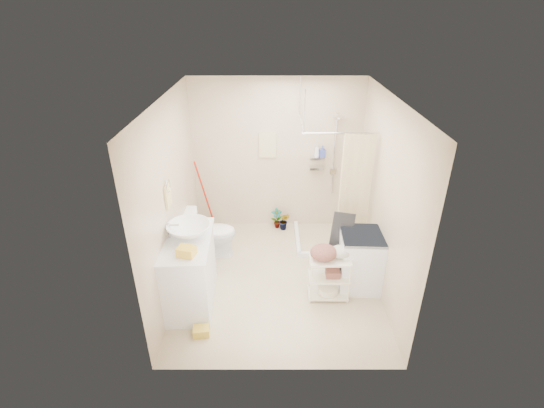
{
  "coord_description": "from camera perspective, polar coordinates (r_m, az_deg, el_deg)",
  "views": [
    {
      "loc": [
        -0.08,
        -4.61,
        3.61
      ],
      "look_at": [
        -0.08,
        0.25,
        1.1
      ],
      "focal_mm": 26.0,
      "sensor_mm": 36.0,
      "label": 1
    }
  ],
  "objects": [
    {
      "name": "sink",
      "position": [
        5.01,
        -11.91,
        -3.81
      ],
      "size": [
        0.6,
        0.6,
        0.19
      ],
      "primitive_type": "imported",
      "rotation": [
        0.0,
        0.0,
        0.1
      ],
      "color": "white",
      "rests_on": "vanity"
    },
    {
      "name": "shampoo_bottle_b",
      "position": [
        6.55,
        7.31,
        7.54
      ],
      "size": [
        0.11,
        0.11,
        0.19
      ],
      "primitive_type": "imported",
      "rotation": [
        0.0,
        0.0,
        0.28
      ],
      "color": "#36459A",
      "rests_on": "shower"
    },
    {
      "name": "potted_plant_a",
      "position": [
        6.97,
        0.7,
        -2.1
      ],
      "size": [
        0.22,
        0.18,
        0.37
      ],
      "primitive_type": "imported",
      "rotation": [
        0.0,
        0.0,
        0.29
      ],
      "color": "brown",
      "rests_on": "ground"
    },
    {
      "name": "ironing_board",
      "position": [
        5.63,
        9.69,
        -6.3
      ],
      "size": [
        0.3,
        0.09,
        1.06
      ],
      "primitive_type": null,
      "rotation": [
        0.0,
        0.0,
        -0.02
      ],
      "color": "black",
      "rests_on": "ground"
    },
    {
      "name": "shampoo_bottle_a",
      "position": [
        6.55,
        6.53,
        7.65
      ],
      "size": [
        0.09,
        0.09,
        0.21
      ],
      "primitive_type": "imported",
      "rotation": [
        0.0,
        0.0,
        -0.13
      ],
      "color": "silver",
      "rests_on": "shower"
    },
    {
      "name": "vanity",
      "position": [
        5.29,
        -11.93,
        -9.52
      ],
      "size": [
        0.67,
        1.13,
        0.97
      ],
      "primitive_type": "cube",
      "rotation": [
        0.0,
        0.0,
        0.04
      ],
      "color": "silver",
      "rests_on": "ground"
    },
    {
      "name": "tp_holder",
      "position": [
        5.63,
        -13.17,
        -4.35
      ],
      "size": [
        0.08,
        0.12,
        0.14
      ],
      "primitive_type": null,
      "color": "white",
      "rests_on": "wall_left"
    },
    {
      "name": "wall_front",
      "position": [
        3.8,
        1.26,
        -10.15
      ],
      "size": [
        2.8,
        0.04,
        2.6
      ],
      "primitive_type": "cube",
      "color": "beige",
      "rests_on": "ground"
    },
    {
      "name": "counter_basket",
      "position": [
        4.69,
        -12.3,
        -6.73
      ],
      "size": [
        0.23,
        0.2,
        0.11
      ],
      "primitive_type": "cube",
      "rotation": [
        0.0,
        0.0,
        -0.25
      ],
      "color": "gold",
      "rests_on": "vanity"
    },
    {
      "name": "laundry_rack",
      "position": [
        5.39,
        8.27,
        -9.97
      ],
      "size": [
        0.54,
        0.32,
        0.74
      ],
      "primitive_type": null,
      "rotation": [
        0.0,
        0.0,
        -0.01
      ],
      "color": "white",
      "rests_on": "ground"
    },
    {
      "name": "washing_machine",
      "position": [
        5.63,
        12.64,
        -7.94
      ],
      "size": [
        0.6,
        0.61,
        0.84
      ],
      "primitive_type": "cube",
      "rotation": [
        0.0,
        0.0,
        -0.04
      ],
      "color": "silver",
      "rests_on": "ground"
    },
    {
      "name": "ceiling",
      "position": [
        4.72,
        1.01,
        14.98
      ],
      "size": [
        2.8,
        3.2,
        0.04
      ],
      "primitive_type": "cube",
      "color": "silver",
      "rests_on": "ground"
    },
    {
      "name": "mop",
      "position": [
        6.87,
        -10.04,
        1.34
      ],
      "size": [
        0.13,
        0.13,
        1.3
      ],
      "primitive_type": null,
      "rotation": [
        0.0,
        0.0,
        -0.08
      ],
      "color": "red",
      "rests_on": "ground"
    },
    {
      "name": "toilet",
      "position": [
        6.23,
        -8.89,
        -4.14
      ],
      "size": [
        0.79,
        0.48,
        0.79
      ],
      "primitive_type": "imported",
      "rotation": [
        0.0,
        0.0,
        1.62
      ],
      "color": "white",
      "rests_on": "ground"
    },
    {
      "name": "wall_right",
      "position": [
        5.37,
        16.02,
        0.7
      ],
      "size": [
        0.04,
        3.2,
        2.6
      ],
      "primitive_type": "cube",
      "color": "beige",
      "rests_on": "ground"
    },
    {
      "name": "wall_back",
      "position": [
        6.63,
        0.69,
        6.93
      ],
      "size": [
        2.8,
        0.04,
        2.6
      ],
      "primitive_type": "cube",
      "color": "beige",
      "rests_on": "ground"
    },
    {
      "name": "hanging_towel",
      "position": [
        6.54,
        -0.62,
        8.51
      ],
      "size": [
        0.28,
        0.03,
        0.42
      ],
      "primitive_type": "cube",
      "color": "beige",
      "rests_on": "wall_back"
    },
    {
      "name": "potted_plant_b",
      "position": [
        6.93,
        1.79,
        -2.49
      ],
      "size": [
        0.22,
        0.19,
        0.33
      ],
      "primitive_type": "imported",
      "rotation": [
        0.0,
        0.0,
        -0.26
      ],
      "color": "maroon",
      "rests_on": "ground"
    },
    {
      "name": "floor_basket",
      "position": [
        5.06,
        -10.23,
        -17.49
      ],
      "size": [
        0.3,
        0.25,
        0.15
      ],
      "primitive_type": "cube",
      "rotation": [
        0.0,
        0.0,
        0.13
      ],
      "color": "gold",
      "rests_on": "ground"
    },
    {
      "name": "wall_left",
      "position": [
        5.32,
        -14.35,
        0.7
      ],
      "size": [
        0.04,
        3.2,
        2.6
      ],
      "primitive_type": "cube",
      "color": "beige",
      "rests_on": "ground"
    },
    {
      "name": "floor",
      "position": [
        5.86,
        0.8,
        -10.72
      ],
      "size": [
        3.2,
        3.2,
        0.0
      ],
      "primitive_type": "plane",
      "color": "beige",
      "rests_on": "ground"
    },
    {
      "name": "shower",
      "position": [
        6.28,
        8.52,
        2.97
      ],
      "size": [
        1.1,
        1.1,
        2.1
      ],
      "primitive_type": null,
      "color": "white",
      "rests_on": "ground"
    },
    {
      "name": "towel_ring",
      "position": [
        5.07,
        -14.85,
        1.4
      ],
      "size": [
        0.04,
        0.22,
        0.34
      ],
      "primitive_type": null,
      "color": "#E6D081",
      "rests_on": "wall_left"
    }
  ]
}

